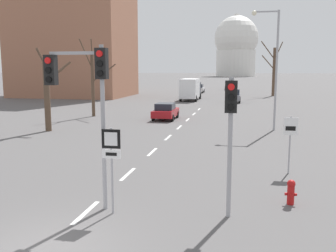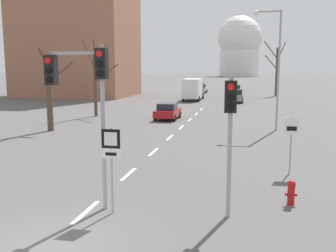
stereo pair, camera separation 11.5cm
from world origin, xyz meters
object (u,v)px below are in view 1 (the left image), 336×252
(fire_hydrant, at_px, (291,191))
(delivery_truck, at_px, (191,89))
(sedan_near_right, at_px, (234,96))
(sedan_far_right, at_px, (229,86))
(traffic_signal_near_right, at_px, (231,120))
(speed_limit_sign, at_px, (290,135))
(traffic_signal_centre_tall, at_px, (85,86))
(route_sign_post, at_px, (111,155))
(sedan_near_left, at_px, (233,90))
(street_lamp_right, at_px, (272,58))
(sedan_far_left, at_px, (166,111))
(sedan_mid_centre, at_px, (199,88))

(fire_hydrant, bearing_deg, delivery_truck, 102.52)
(sedan_near_right, bearing_deg, sedan_far_right, 93.39)
(traffic_signal_near_right, distance_m, speed_limit_sign, 6.10)
(traffic_signal_centre_tall, distance_m, delivery_truck, 43.22)
(sedan_near_right, bearing_deg, route_sign_post, -93.92)
(fire_hydrant, relative_size, sedan_near_left, 0.22)
(fire_hydrant, bearing_deg, street_lamp_right, 88.79)
(traffic_signal_centre_tall, relative_size, fire_hydrant, 6.17)
(traffic_signal_near_right, xyz_separation_m, sedan_far_right, (-2.66, 72.17, -2.25))
(speed_limit_sign, height_order, delivery_truck, delivery_truck)
(traffic_signal_centre_tall, distance_m, sedan_near_left, 57.83)
(route_sign_post, distance_m, fire_hydrant, 6.16)
(route_sign_post, xyz_separation_m, sedan_near_right, (2.82, 41.19, -1.00))
(traffic_signal_centre_tall, xyz_separation_m, street_lamp_right, (6.96, 17.64, 1.29))
(speed_limit_sign, bearing_deg, street_lamp_right, 90.17)
(sedan_far_left, xyz_separation_m, sedan_far_right, (3.85, 50.38, 0.03))
(route_sign_post, xyz_separation_m, sedan_far_left, (-2.89, 22.28, -1.14))
(street_lamp_right, bearing_deg, sedan_near_right, 97.78)
(sedan_mid_centre, xyz_separation_m, delivery_truck, (0.82, -17.52, 0.86))
(sedan_near_right, bearing_deg, street_lamp_right, -82.22)
(traffic_signal_centre_tall, height_order, sedan_mid_centre, traffic_signal_centre_tall)
(street_lamp_right, bearing_deg, sedan_far_right, 95.26)
(sedan_near_left, bearing_deg, delivery_truck, -111.51)
(route_sign_post, relative_size, sedan_far_left, 0.70)
(fire_hydrant, distance_m, sedan_near_left, 56.13)
(street_lamp_right, relative_size, sedan_near_left, 2.28)
(traffic_signal_near_right, height_order, delivery_truck, traffic_signal_near_right)
(sedan_near_right, bearing_deg, traffic_signal_near_right, -88.88)
(traffic_signal_near_right, height_order, sedan_far_left, traffic_signal_near_right)
(sedan_near_left, bearing_deg, traffic_signal_centre_tall, -93.14)
(fire_hydrant, xyz_separation_m, sedan_near_right, (-2.83, 39.22, 0.44))
(traffic_signal_near_right, distance_m, delivery_truck, 43.55)
(street_lamp_right, bearing_deg, sedan_far_left, 154.19)
(sedan_near_right, xyz_separation_m, sedan_far_left, (-5.71, -18.91, -0.14))
(traffic_signal_near_right, bearing_deg, sedan_near_right, 91.12)
(sedan_far_right, bearing_deg, speed_limit_sign, -85.65)
(traffic_signal_near_right, relative_size, sedan_far_right, 0.98)
(sedan_near_right, distance_m, sedan_far_left, 19.76)
(sedan_far_right, bearing_deg, traffic_signal_centre_tall, -91.53)
(traffic_signal_centre_tall, height_order, speed_limit_sign, traffic_signal_centre_tall)
(traffic_signal_centre_tall, bearing_deg, traffic_signal_near_right, 1.84)
(traffic_signal_centre_tall, height_order, fire_hydrant, traffic_signal_centre_tall)
(street_lamp_right, height_order, sedan_near_right, street_lamp_right)
(traffic_signal_near_right, bearing_deg, sedan_far_left, 106.63)
(route_sign_post, height_order, delivery_truck, delivery_truck)
(traffic_signal_near_right, bearing_deg, sedan_mid_centre, 97.53)
(traffic_signal_centre_tall, relative_size, traffic_signal_near_right, 1.23)
(route_sign_post, distance_m, sedan_far_right, 72.67)
(delivery_truck, bearing_deg, fire_hydrant, -77.48)
(route_sign_post, height_order, speed_limit_sign, route_sign_post)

